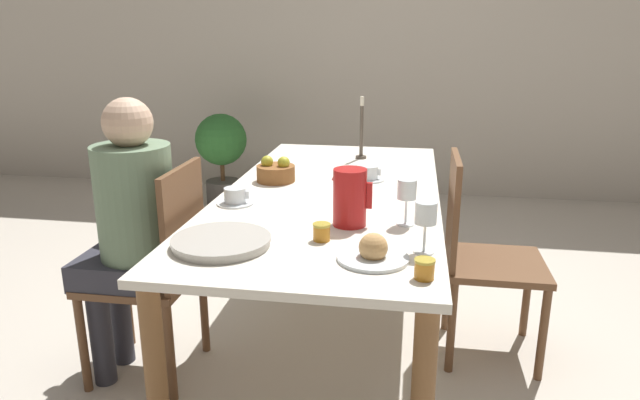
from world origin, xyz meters
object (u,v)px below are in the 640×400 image
object	(u,v)px
jam_jar_amber	(322,231)
fruit_bowl	(276,172)
person_seated	(129,219)
potted_plant	(221,149)
chair_opposite	(479,252)
teacup_across	(369,174)
chair_person_side	(158,267)
red_pitcher	(350,197)
jam_jar_red	(424,268)
teacup_near_person	(235,197)
serving_tray	(221,242)
bread_plate	(373,252)
wine_glass_juice	(426,216)
wine_glass_water	(407,192)
candlestick_tall	(361,134)

from	to	relation	value
jam_jar_amber	fruit_bowl	bearing A→B (deg)	114.55
person_seated	potted_plant	world-z (taller)	person_seated
potted_plant	chair_opposite	bearing A→B (deg)	-47.36
teacup_across	chair_person_side	bearing A→B (deg)	-142.27
red_pitcher	jam_jar_red	xyz separation A→B (m)	(0.27, -0.44, -0.07)
teacup_near_person	serving_tray	size ratio (longest dim) A/B	0.46
chair_person_side	fruit_bowl	bearing A→B (deg)	-35.14
fruit_bowl	potted_plant	bearing A→B (deg)	116.19
serving_tray	bread_plate	size ratio (longest dim) A/B	1.46
wine_glass_juice	wine_glass_water	bearing A→B (deg)	103.49
jam_jar_amber	jam_jar_red	xyz separation A→B (m)	(0.34, -0.26, 0.00)
red_pitcher	jam_jar_red	bearing A→B (deg)	-58.53
jam_jar_amber	bread_plate	bearing A→B (deg)	-37.55
teacup_across	potted_plant	distance (m)	2.27
teacup_near_person	potted_plant	world-z (taller)	teacup_near_person
wine_glass_juice	serving_tray	distance (m)	0.68
jam_jar_red	teacup_across	bearing A→B (deg)	102.89
jam_jar_red	candlestick_tall	bearing A→B (deg)	101.93
wine_glass_juice	jam_jar_red	distance (m)	0.22
serving_tray	wine_glass_water	bearing A→B (deg)	28.11
chair_person_side	serving_tray	bearing A→B (deg)	-129.48
serving_tray	red_pitcher	bearing A→B (deg)	35.49
fruit_bowl	potted_plant	size ratio (longest dim) A/B	0.24
jam_jar_red	red_pitcher	bearing A→B (deg)	121.47
person_seated	bread_plate	size ratio (longest dim) A/B	5.20
person_seated	fruit_bowl	distance (m)	0.73
teacup_near_person	jam_jar_amber	bearing A→B (deg)	-40.74
teacup_near_person	jam_jar_red	distance (m)	0.98
serving_tray	person_seated	bearing A→B (deg)	148.78
red_pitcher	wine_glass_juice	world-z (taller)	red_pitcher
chair_person_side	teacup_across	distance (m)	1.05
person_seated	red_pitcher	bearing A→B (deg)	-90.66
fruit_bowl	candlestick_tall	size ratio (longest dim) A/B	0.53
red_pitcher	teacup_near_person	world-z (taller)	red_pitcher
chair_person_side	bread_plate	size ratio (longest dim) A/B	4.01
serving_tray	candlestick_tall	xyz separation A→B (m)	(0.33, 1.43, 0.12)
red_pitcher	teacup_across	world-z (taller)	red_pitcher
bread_plate	chair_person_side	bearing A→B (deg)	158.15
jam_jar_amber	fruit_bowl	world-z (taller)	fruit_bowl
candlestick_tall	wine_glass_water	bearing A→B (deg)	-76.25
teacup_near_person	potted_plant	size ratio (longest dim) A/B	0.20
bread_plate	candlestick_tall	world-z (taller)	candlestick_tall
wine_glass_water	potted_plant	xyz separation A→B (m)	(-1.55, 2.42, -0.38)
red_pitcher	chair_opposite	bearing A→B (deg)	39.00
potted_plant	jam_jar_amber	bearing A→B (deg)	-64.27
jam_jar_amber	chair_person_side	bearing A→B (deg)	163.03
chair_person_side	chair_opposite	bearing A→B (deg)	-73.77
teacup_near_person	jam_jar_red	bearing A→B (deg)	-39.22
chair_person_side	wine_glass_water	size ratio (longest dim) A/B	5.29
person_seated	bread_plate	xyz separation A→B (m)	(0.99, -0.33, 0.05)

